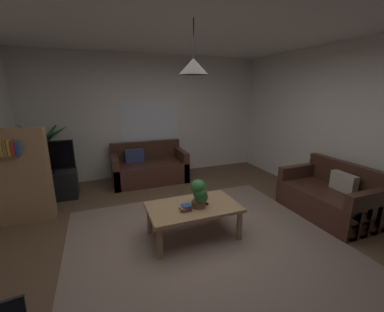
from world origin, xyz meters
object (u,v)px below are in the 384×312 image
remote_on_table_0 (203,202)px  book_on_table_2 (186,206)px  tv (45,157)px  couch_under_window (149,169)px  pendant_lamp (193,66)px  coffee_table (193,210)px  couch_right_side (329,198)px  book_on_table_0 (186,209)px  book_on_table_1 (186,208)px  tv_stand (50,186)px  potted_palm_corner (47,157)px  potted_plant_on_table (199,193)px  bookshelf_corner (22,175)px

remote_on_table_0 → book_on_table_2: bearing=179.3°
tv → couch_under_window: bearing=9.3°
remote_on_table_0 → pendant_lamp: size_ratio=0.27×
couch_under_window → coffee_table: size_ratio=1.30×
coffee_table → couch_right_side: bearing=-5.3°
book_on_table_0 → pendant_lamp: 1.72m
coffee_table → remote_on_table_0: 0.17m
book_on_table_1 → remote_on_table_0: size_ratio=0.94×
tv_stand → potted_palm_corner: 0.65m
potted_plant_on_table → couch_under_window: bearing=94.2°
potted_palm_corner → bookshelf_corner: same height
couch_right_side → remote_on_table_0: 2.08m
book_on_table_0 → bookshelf_corner: (-2.02, 1.36, 0.26)m
tv_stand → potted_palm_corner: (-0.07, 0.49, 0.43)m
tv → pendant_lamp: 3.13m
couch_under_window → book_on_table_1: couch_under_window is taller
couch_under_window → potted_plant_on_table: couch_under_window is taller
coffee_table → tv: 2.84m
remote_on_table_0 → potted_plant_on_table: bearing=-159.8°
potted_plant_on_table → potted_palm_corner: size_ratio=0.26×
potted_plant_on_table → tv_stand: (-2.02, 2.09, -0.39)m
remote_on_table_0 → tv: bearing=113.5°
book_on_table_1 → couch_under_window: bearing=89.4°
book_on_table_0 → tv: tv is taller
couch_right_side → pendant_lamp: 2.91m
couch_under_window → potted_palm_corner: bearing=173.8°
coffee_table → book_on_table_1: size_ratio=7.82×
book_on_table_0 → bookshelf_corner: size_ratio=0.09×
book_on_table_1 → potted_palm_corner: size_ratio=0.11×
tv_stand → tv: bearing=-90.0°
couch_under_window → tv: bearing=-170.7°
book_on_table_0 → book_on_table_2: 0.05m
coffee_table → book_on_table_1: book_on_table_1 is taller
couch_under_window → coffee_table: couch_under_window is taller
bookshelf_corner → pendant_lamp: 2.89m
potted_plant_on_table → book_on_table_0: bearing=-171.8°
couch_under_window → potted_palm_corner: size_ratio=1.10×
couch_under_window → tv: tv is taller
book_on_table_2 → tv: tv is taller
couch_right_side → book_on_table_0: bearing=-93.0°
couch_right_side → coffee_table: 2.21m
couch_right_side → tv_stand: bearing=-118.3°
remote_on_table_0 → potted_plant_on_table: potted_plant_on_table is taller
bookshelf_corner → pendant_lamp: size_ratio=2.39×
book_on_table_0 → book_on_table_2: size_ratio=1.14×
book_on_table_1 → remote_on_table_0: book_on_table_1 is taller
book_on_table_2 → remote_on_table_0: 0.30m
couch_right_side → book_on_table_2: bearing=-92.9°
bookshelf_corner → pendant_lamp: pendant_lamp is taller
coffee_table → bookshelf_corner: size_ratio=0.84×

